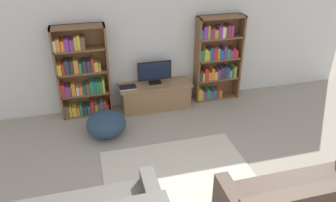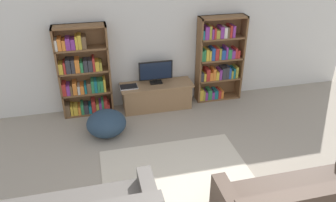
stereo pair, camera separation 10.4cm
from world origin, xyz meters
name	(u,v)px [view 2 (the right image)]	position (x,y,z in m)	size (l,w,h in m)	color
wall_back	(151,42)	(0.00, 4.23, 1.30)	(8.80, 0.06, 2.60)	silver
bookshelf_left	(83,75)	(-1.35, 4.05, 0.82)	(0.95, 0.30, 1.77)	brown
bookshelf_right	(218,60)	(1.35, 4.05, 0.87)	(0.95, 0.30, 1.77)	brown
tv_stand	(157,96)	(0.03, 3.92, 0.26)	(1.43, 0.49, 0.52)	#8E6B47
television	(156,72)	(0.03, 3.98, 0.76)	(0.67, 0.16, 0.46)	black
laptop	(129,87)	(-0.53, 3.90, 0.54)	(0.34, 0.23, 0.03)	#B7B7BC
area_rug	(177,175)	(-0.10, 1.81, 0.01)	(2.21, 1.68, 0.02)	beige
beanbag_ottoman	(106,123)	(-1.03, 3.18, 0.22)	(0.70, 0.70, 0.44)	#23384C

